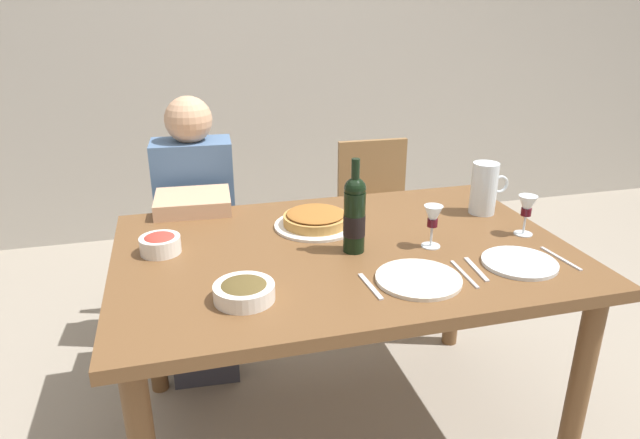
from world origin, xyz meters
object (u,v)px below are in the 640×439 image
(chair_left, at_px, (199,232))
(diner_left, at_px, (197,227))
(dining_table, at_px, (343,272))
(olive_bowl, at_px, (244,291))
(wine_glass_right_diner, at_px, (433,219))
(wine_bottle, at_px, (354,215))
(wine_glass_left_diner, at_px, (527,208))
(water_pitcher, at_px, (484,191))
(chair_right, at_px, (377,216))
(baked_tart, at_px, (316,220))
(dinner_plate_right_setting, at_px, (519,263))
(dinner_plate_left_setting, at_px, (418,279))
(salad_bowl, at_px, (160,243))

(chair_left, relative_size, diner_left, 0.75)
(dining_table, height_order, olive_bowl, olive_bowl)
(dining_table, distance_m, wine_glass_right_diner, 0.35)
(wine_bottle, height_order, wine_glass_left_diner, wine_bottle)
(water_pitcher, xyz_separation_m, chair_left, (-1.06, 0.73, -0.35))
(dining_table, bearing_deg, chair_right, 62.72)
(water_pitcher, relative_size, wine_glass_right_diner, 1.37)
(wine_bottle, relative_size, chair_right, 0.36)
(baked_tart, bearing_deg, wine_glass_right_diner, -39.20)
(wine_glass_right_diner, bearing_deg, dinner_plate_right_setting, -43.17)
(water_pitcher, bearing_deg, dining_table, -164.14)
(chair_left, bearing_deg, chair_right, -177.84)
(dinner_plate_left_setting, relative_size, diner_left, 0.22)
(diner_left, distance_m, chair_right, 0.94)
(wine_bottle, distance_m, salad_bowl, 0.64)
(dining_table, distance_m, chair_right, 1.00)
(olive_bowl, height_order, chair_right, chair_right)
(dining_table, xyz_separation_m, baked_tart, (-0.05, 0.20, 0.12))
(baked_tart, distance_m, diner_left, 0.64)
(wine_glass_right_diner, distance_m, dinner_plate_right_setting, 0.30)
(water_pitcher, distance_m, wine_glass_left_diner, 0.23)
(dining_table, relative_size, olive_bowl, 8.80)
(baked_tart, distance_m, salad_bowl, 0.55)
(water_pitcher, distance_m, dinner_plate_left_setting, 0.66)
(wine_bottle, bearing_deg, wine_glass_left_diner, -2.04)
(salad_bowl, bearing_deg, diner_left, 76.22)
(wine_bottle, relative_size, water_pitcher, 1.57)
(wine_glass_left_diner, bearing_deg, chair_right, 101.69)
(wine_bottle, height_order, dinner_plate_left_setting, wine_bottle)
(baked_tart, relative_size, olive_bowl, 1.77)
(dining_table, distance_m, salad_bowl, 0.62)
(dining_table, height_order, diner_left, diner_left)
(olive_bowl, bearing_deg, chair_left, 93.74)
(wine_glass_right_diner, distance_m, dinner_plate_left_setting, 0.28)
(olive_bowl, bearing_deg, diner_left, 95.44)
(wine_glass_right_diner, bearing_deg, water_pitcher, 36.26)
(wine_glass_left_diner, distance_m, chair_left, 1.49)
(wine_glass_left_diner, xyz_separation_m, dinner_plate_right_setting, (-0.15, -0.21, -0.09))
(wine_bottle, height_order, olive_bowl, wine_bottle)
(olive_bowl, distance_m, dinner_plate_left_setting, 0.51)
(chair_left, bearing_deg, diner_left, 90.61)
(chair_left, bearing_deg, dinner_plate_right_setting, 132.50)
(water_pitcher, height_order, dinner_plate_right_setting, water_pitcher)
(baked_tart, relative_size, diner_left, 0.26)
(wine_glass_left_diner, height_order, dinner_plate_left_setting, wine_glass_left_diner)
(baked_tart, distance_m, wine_glass_left_diner, 0.74)
(wine_glass_right_diner, height_order, chair_left, wine_glass_right_diner)
(olive_bowl, distance_m, chair_left, 1.20)
(salad_bowl, xyz_separation_m, dinner_plate_right_setting, (1.09, -0.38, -0.03))
(dinner_plate_right_setting, bearing_deg, wine_glass_left_diner, 54.03)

